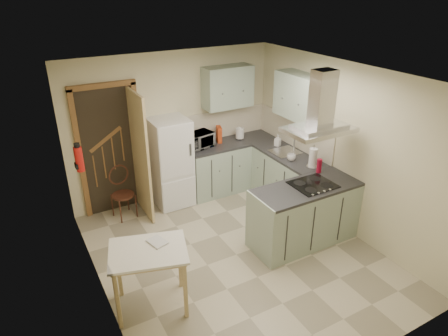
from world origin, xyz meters
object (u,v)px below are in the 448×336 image
extractor_hood (319,130)px  microwave (199,140)px  peninsula (305,214)px  bentwood_chair (123,195)px  drop_leaf_table (151,278)px  fridge (171,163)px

extractor_hood → microwave: 2.27m
peninsula → microwave: microwave is taller
extractor_hood → bentwood_chair: size_ratio=1.15×
bentwood_chair → microwave: microwave is taller
drop_leaf_table → microwave: 2.83m
microwave → peninsula: bearing=-84.3°
bentwood_chair → microwave: size_ratio=1.68×
extractor_hood → drop_leaf_table: bearing=-176.4°
drop_leaf_table → microwave: bearing=68.8°
peninsula → drop_leaf_table: 2.38m
fridge → drop_leaf_table: (-1.15, -2.14, -0.35)m
bentwood_chair → microwave: bearing=-8.0°
extractor_hood → microwave: size_ratio=1.93×
fridge → drop_leaf_table: 2.45m
drop_leaf_table → microwave: size_ratio=1.82×
extractor_hood → microwave: extractor_hood is taller
peninsula → bentwood_chair: size_ratio=1.98×
fridge → extractor_hood: 2.57m
drop_leaf_table → extractor_hood: bearing=20.4°
bentwood_chair → microwave: 1.55m
extractor_hood → peninsula: bearing=180.0°
peninsula → drop_leaf_table: (-2.38, -0.16, -0.05)m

